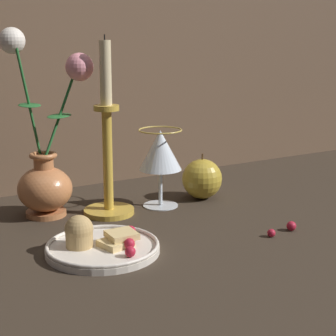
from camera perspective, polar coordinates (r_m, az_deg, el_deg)
ground_plane at (r=1.00m, az=-1.10°, el=-6.16°), size 2.40×2.40×0.00m
vase at (r=1.07m, az=-12.29°, el=0.53°), size 0.16×0.10×0.35m
plate_with_pastries at (r=0.90m, az=-6.94°, el=-7.66°), size 0.18×0.18×0.06m
wine_glass at (r=1.10m, az=-0.79°, el=1.56°), size 0.09×0.09×0.16m
candlestick at (r=1.06m, az=-6.15°, el=1.15°), size 0.10×0.10×0.34m
apple_beside_vase at (r=1.17m, az=3.48°, el=-1.11°), size 0.08×0.08×0.10m
berry_near_plate at (r=1.01m, az=12.42°, el=-5.78°), size 0.02×0.02×0.02m
berry_front_center at (r=0.98m, az=10.45°, el=-6.51°), size 0.01×0.01×0.01m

